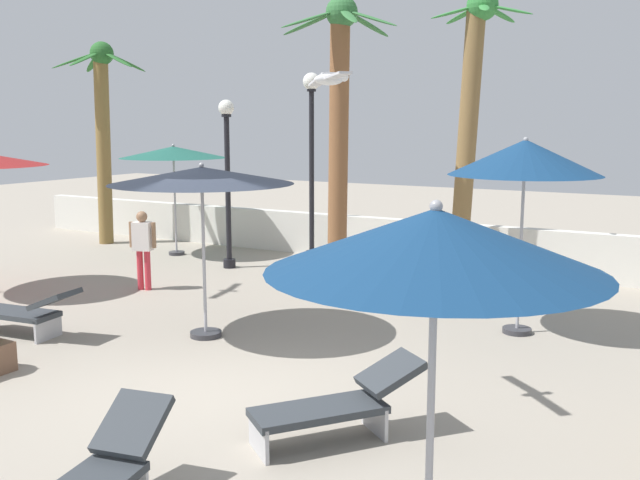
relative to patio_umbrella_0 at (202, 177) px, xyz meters
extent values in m
plane|color=#9E9384|center=(1.19, -1.44, -2.48)|extent=(56.00, 56.00, 0.00)
cube|color=silver|center=(1.19, 6.99, -1.96)|extent=(25.20, 0.30, 1.03)
cylinder|color=#333338|center=(0.00, 0.00, -2.44)|extent=(0.49, 0.49, 0.08)
cylinder|color=#A5A5AD|center=(0.00, 0.00, -1.26)|extent=(0.05, 0.05, 2.43)
cone|color=black|center=(0.00, 0.00, 0.03)|extent=(2.78, 2.78, 0.25)
sphere|color=#99999E|center=(0.00, 0.00, 0.18)|extent=(0.08, 0.08, 0.08)
cylinder|color=#333338|center=(4.17, 2.57, -2.44)|extent=(0.45, 0.45, 0.08)
cylinder|color=#A5A5AD|center=(4.17, 2.57, -1.21)|extent=(0.05, 0.05, 2.54)
cone|color=navy|center=(4.17, 2.57, 0.29)|extent=(2.32, 2.32, 0.54)
sphere|color=#99999E|center=(4.17, 2.57, 0.55)|extent=(0.08, 0.08, 0.08)
cylinder|color=#333338|center=(-5.02, 5.16, -2.44)|extent=(0.39, 0.39, 0.08)
cylinder|color=#A5A5AD|center=(-5.02, 5.16, -1.24)|extent=(0.05, 0.05, 2.47)
cone|color=#1E594C|center=(-5.02, 5.16, 0.09)|extent=(2.64, 2.64, 0.28)
sphere|color=#99999E|center=(-5.02, 5.16, 0.25)|extent=(0.08, 0.08, 0.08)
cylinder|color=#A5A5AD|center=(5.33, -4.42, -1.26)|extent=(0.05, 0.05, 2.44)
cone|color=navy|center=(5.33, -4.42, 0.11)|extent=(2.08, 2.08, 0.39)
sphere|color=#99999E|center=(5.33, -4.42, 0.32)|extent=(0.08, 0.08, 0.08)
cylinder|color=olive|center=(2.15, 5.96, 0.32)|extent=(0.62, 0.39, 5.61)
sphere|color=#33843B|center=(2.38, 5.96, 3.12)|extent=(0.63, 0.63, 0.63)
ellipsoid|color=#33843B|center=(2.90, 5.93, 2.99)|extent=(1.03, 0.26, 0.32)
ellipsoid|color=#33843B|center=(2.58, 6.44, 2.99)|extent=(0.58, 1.02, 0.32)
ellipsoid|color=#33843B|center=(1.92, 6.20, 2.99)|extent=(1.00, 0.65, 0.32)
ellipsoid|color=#33843B|center=(1.92, 5.72, 2.99)|extent=(1.00, 0.65, 0.32)
ellipsoid|color=#33843B|center=(2.56, 5.48, 2.99)|extent=(0.55, 1.02, 0.32)
cylinder|color=brown|center=(0.05, 4.28, 0.22)|extent=(0.45, 0.39, 5.41)
sphere|color=#326E38|center=(0.11, 4.28, 2.93)|extent=(0.63, 0.63, 0.63)
ellipsoid|color=#326E38|center=(0.76, 4.16, 2.77)|extent=(1.30, 0.43, 0.47)
ellipsoid|color=#326E38|center=(0.34, 4.91, 2.77)|extent=(0.63, 1.27, 0.47)
ellipsoid|color=#326E38|center=(-0.22, 4.86, 2.77)|extent=(0.81, 1.21, 0.47)
ellipsoid|color=#326E38|center=(-0.55, 4.24, 2.77)|extent=(1.29, 0.29, 0.47)
ellipsoid|color=#326E38|center=(-0.27, 3.73, 2.77)|extent=(0.89, 1.17, 0.47)
ellipsoid|color=#326E38|center=(0.52, 3.77, 2.77)|extent=(0.96, 1.12, 0.47)
cylinder|color=olive|center=(-7.80, 5.55, 0.07)|extent=(0.49, 0.38, 5.09)
sphere|color=#276128|center=(-7.69, 5.55, 2.61)|extent=(0.61, 0.61, 0.61)
ellipsoid|color=#276128|center=(-7.05, 5.44, 2.43)|extent=(1.26, 0.41, 0.52)
ellipsoid|color=#276128|center=(-7.50, 6.18, 2.43)|extent=(0.56, 1.25, 0.52)
ellipsoid|color=#276128|center=(-8.29, 5.83, 2.43)|extent=(1.21, 0.72, 0.52)
ellipsoid|color=#276128|center=(-8.16, 5.09, 2.43)|extent=(1.02, 1.03, 0.52)
ellipsoid|color=#276128|center=(-7.61, 4.90, 2.43)|extent=(0.36, 1.26, 0.52)
cylinder|color=black|center=(-1.78, 6.37, -2.38)|extent=(0.28, 0.28, 0.20)
cylinder|color=black|center=(-1.78, 6.37, -0.46)|extent=(0.12, 0.12, 4.03)
cylinder|color=black|center=(-1.78, 6.37, 1.56)|extent=(0.22, 0.22, 0.06)
sphere|color=white|center=(-1.78, 6.37, 1.76)|extent=(0.41, 0.41, 0.41)
cylinder|color=black|center=(-2.88, 4.50, -2.38)|extent=(0.28, 0.28, 0.20)
cylinder|color=black|center=(-2.88, 4.50, -0.76)|extent=(0.12, 0.12, 3.44)
cylinder|color=black|center=(-2.88, 4.50, 0.96)|extent=(0.22, 0.22, 0.06)
sphere|color=white|center=(-2.88, 4.50, 1.14)|extent=(0.35, 0.35, 0.35)
cube|color=#B7B7BC|center=(-2.00, -1.31, -2.30)|extent=(0.11, 0.55, 0.35)
cube|color=#33383D|center=(-2.65, -1.39, -2.13)|extent=(1.46, 0.72, 0.08)
cube|color=#33383D|center=(-1.84, -1.29, -1.82)|extent=(0.70, 0.63, 0.31)
cube|color=#33383D|center=(2.38, -4.02, -1.85)|extent=(0.65, 0.69, 0.42)
cube|color=#B7B7BC|center=(2.97, -2.90, -2.30)|extent=(0.46, 0.37, 0.35)
cube|color=#B7B7BC|center=(3.77, -1.88, -2.30)|extent=(0.46, 0.37, 0.35)
cube|color=#33383D|center=(3.37, -2.39, -2.13)|extent=(1.29, 1.44, 0.08)
cube|color=#33383D|center=(3.88, -1.73, -1.83)|extent=(0.82, 0.83, 0.34)
cylinder|color=#D8333F|center=(-2.97, 1.92, -2.08)|extent=(0.12, 0.12, 0.79)
cylinder|color=#D8333F|center=(-3.12, 1.87, -2.08)|extent=(0.12, 0.12, 0.79)
cube|color=silver|center=(-3.04, 1.90, -1.40)|extent=(0.42, 0.34, 0.56)
sphere|color=#936B4C|center=(-3.04, 1.90, -1.01)|extent=(0.22, 0.22, 0.22)
cylinder|color=#936B4C|center=(-2.82, 1.97, -1.37)|extent=(0.08, 0.08, 0.51)
cylinder|color=#936B4C|center=(-3.27, 1.82, -1.37)|extent=(0.08, 0.08, 0.51)
ellipsoid|color=white|center=(3.06, -1.62, 1.26)|extent=(0.31, 0.31, 0.12)
sphere|color=white|center=(3.18, -1.50, 1.29)|extent=(0.10, 0.10, 0.10)
cube|color=silver|center=(2.83, -1.37, 1.28)|extent=(0.56, 0.58, 0.12)
cube|color=silver|center=(3.29, -1.86, 1.28)|extent=(0.56, 0.58, 0.05)
camera|label=1|loc=(6.81, -8.46, 0.81)|focal=40.11mm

